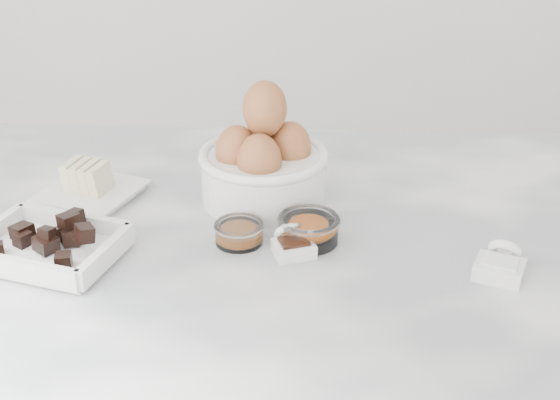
{
  "coord_description": "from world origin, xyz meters",
  "views": [
    {
      "loc": [
        0.07,
        -0.94,
        1.47
      ],
      "look_at": [
        0.02,
        0.03,
        0.98
      ],
      "focal_mm": 50.0,
      "sensor_mm": 36.0,
      "label": 1
    }
  ],
  "objects_px": {
    "chocolate_dish": "(48,243)",
    "egg_bowl": "(264,163)",
    "honey_bowl": "(239,232)",
    "sugar_ramekin": "(258,162)",
    "salt_spoon": "(501,264)",
    "butter_plate": "(89,186)",
    "vanilla_spoon": "(292,244)",
    "zest_bowl": "(308,228)"
  },
  "relations": [
    {
      "from": "honey_bowl",
      "to": "vanilla_spoon",
      "type": "bearing_deg",
      "value": -17.71
    },
    {
      "from": "butter_plate",
      "to": "vanilla_spoon",
      "type": "distance_m",
      "value": 0.35
    },
    {
      "from": "sugar_ramekin",
      "to": "salt_spoon",
      "type": "xyz_separation_m",
      "value": [
        0.33,
        -0.27,
        -0.01
      ]
    },
    {
      "from": "sugar_ramekin",
      "to": "zest_bowl",
      "type": "xyz_separation_m",
      "value": [
        0.08,
        -0.2,
        -0.01
      ]
    },
    {
      "from": "butter_plate",
      "to": "honey_bowl",
      "type": "relative_size",
      "value": 2.48
    },
    {
      "from": "egg_bowl",
      "to": "salt_spoon",
      "type": "xyz_separation_m",
      "value": [
        0.32,
        -0.2,
        -0.05
      ]
    },
    {
      "from": "zest_bowl",
      "to": "salt_spoon",
      "type": "bearing_deg",
      "value": -16.12
    },
    {
      "from": "sugar_ramekin",
      "to": "vanilla_spoon",
      "type": "relative_size",
      "value": 1.15
    },
    {
      "from": "chocolate_dish",
      "to": "egg_bowl",
      "type": "height_order",
      "value": "egg_bowl"
    },
    {
      "from": "chocolate_dish",
      "to": "salt_spoon",
      "type": "relative_size",
      "value": 2.52
    },
    {
      "from": "sugar_ramekin",
      "to": "honey_bowl",
      "type": "relative_size",
      "value": 1.25
    },
    {
      "from": "sugar_ramekin",
      "to": "salt_spoon",
      "type": "distance_m",
      "value": 0.43
    },
    {
      "from": "honey_bowl",
      "to": "vanilla_spoon",
      "type": "relative_size",
      "value": 0.92
    },
    {
      "from": "vanilla_spoon",
      "to": "chocolate_dish",
      "type": "bearing_deg",
      "value": -174.51
    },
    {
      "from": "honey_bowl",
      "to": "egg_bowl",
      "type": "bearing_deg",
      "value": 79.67
    },
    {
      "from": "butter_plate",
      "to": "sugar_ramekin",
      "type": "xyz_separation_m",
      "value": [
        0.25,
        0.08,
        0.01
      ]
    },
    {
      "from": "sugar_ramekin",
      "to": "honey_bowl",
      "type": "bearing_deg",
      "value": -92.67
    },
    {
      "from": "butter_plate",
      "to": "sugar_ramekin",
      "type": "relative_size",
      "value": 1.99
    },
    {
      "from": "butter_plate",
      "to": "salt_spoon",
      "type": "distance_m",
      "value": 0.61
    },
    {
      "from": "chocolate_dish",
      "to": "honey_bowl",
      "type": "bearing_deg",
      "value": 12.43
    },
    {
      "from": "zest_bowl",
      "to": "salt_spoon",
      "type": "height_order",
      "value": "salt_spoon"
    },
    {
      "from": "chocolate_dish",
      "to": "egg_bowl",
      "type": "distance_m",
      "value": 0.33
    },
    {
      "from": "butter_plate",
      "to": "chocolate_dish",
      "type": "bearing_deg",
      "value": -91.74
    },
    {
      "from": "sugar_ramekin",
      "to": "egg_bowl",
      "type": "distance_m",
      "value": 0.08
    },
    {
      "from": "sugar_ramekin",
      "to": "butter_plate",
      "type": "bearing_deg",
      "value": -161.59
    },
    {
      "from": "zest_bowl",
      "to": "butter_plate",
      "type": "bearing_deg",
      "value": 161.13
    },
    {
      "from": "vanilla_spoon",
      "to": "butter_plate",
      "type": "bearing_deg",
      "value": 155.06
    },
    {
      "from": "egg_bowl",
      "to": "honey_bowl",
      "type": "bearing_deg",
      "value": -100.33
    },
    {
      "from": "honey_bowl",
      "to": "zest_bowl",
      "type": "distance_m",
      "value": 0.09
    },
    {
      "from": "honey_bowl",
      "to": "vanilla_spoon",
      "type": "distance_m",
      "value": 0.08
    },
    {
      "from": "salt_spoon",
      "to": "vanilla_spoon",
      "type": "bearing_deg",
      "value": 171.61
    },
    {
      "from": "egg_bowl",
      "to": "vanilla_spoon",
      "type": "height_order",
      "value": "egg_bowl"
    },
    {
      "from": "chocolate_dish",
      "to": "butter_plate",
      "type": "relative_size",
      "value": 1.27
    },
    {
      "from": "sugar_ramekin",
      "to": "vanilla_spoon",
      "type": "height_order",
      "value": "sugar_ramekin"
    },
    {
      "from": "chocolate_dish",
      "to": "sugar_ramekin",
      "type": "xyz_separation_m",
      "value": [
        0.26,
        0.26,
        0.01
      ]
    },
    {
      "from": "honey_bowl",
      "to": "zest_bowl",
      "type": "relative_size",
      "value": 0.79
    },
    {
      "from": "butter_plate",
      "to": "honey_bowl",
      "type": "height_order",
      "value": "butter_plate"
    },
    {
      "from": "butter_plate",
      "to": "egg_bowl",
      "type": "height_order",
      "value": "egg_bowl"
    },
    {
      "from": "chocolate_dish",
      "to": "egg_bowl",
      "type": "relative_size",
      "value": 1.11
    },
    {
      "from": "zest_bowl",
      "to": "vanilla_spoon",
      "type": "xyz_separation_m",
      "value": [
        -0.02,
        -0.03,
        -0.01
      ]
    },
    {
      "from": "chocolate_dish",
      "to": "butter_plate",
      "type": "bearing_deg",
      "value": 88.26
    },
    {
      "from": "salt_spoon",
      "to": "egg_bowl",
      "type": "bearing_deg",
      "value": 148.18
    }
  ]
}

